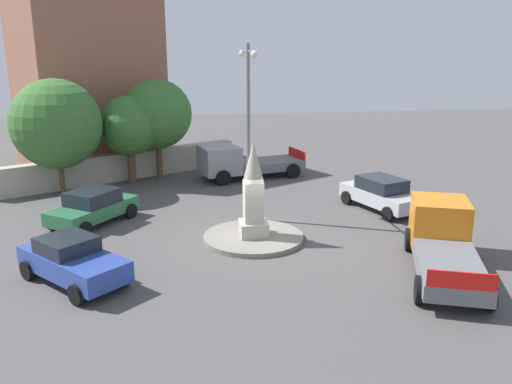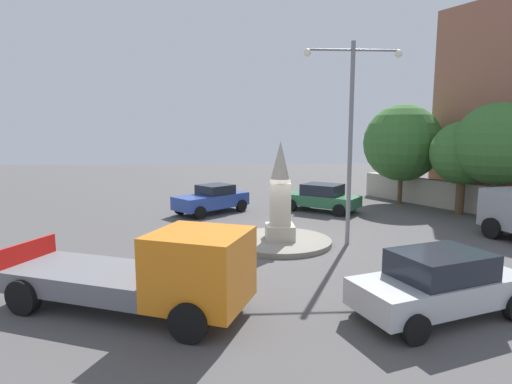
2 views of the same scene
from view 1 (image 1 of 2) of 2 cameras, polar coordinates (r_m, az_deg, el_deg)
name	(u,v)px [view 1 (image 1 of 2)]	position (r m, az deg, el deg)	size (l,w,h in m)	color
ground_plane	(253,240)	(20.68, -0.28, -5.19)	(80.00, 80.00, 0.00)	#4F4C4C
traffic_island	(253,237)	(20.64, -0.28, -4.95)	(3.93, 3.93, 0.19)	gray
monument	(253,193)	(20.08, -0.29, -0.08)	(1.06, 1.06, 3.73)	#B2AA99
streetlamp	(248,115)	(22.07, -0.85, 8.39)	(3.59, 0.28, 7.45)	slate
car_silver_near_island	(381,193)	(24.88, 13.43, -0.13)	(4.45, 2.91, 1.53)	#B7BABF
car_green_parked_right	(93,207)	(23.30, -17.30, -1.53)	(4.18, 3.73, 1.48)	#2D6B42
car_blue_waiting	(72,260)	(17.81, -19.33, -7.01)	(4.07, 3.89, 1.48)	#2D479E
truck_grey_passing	(240,162)	(30.03, -1.76, 3.26)	(3.60, 6.27, 1.95)	gray
truck_orange_far_side	(443,240)	(18.96, 19.64, -4.91)	(6.25, 3.92, 2.06)	orange
stone_boundary_wall	(125,166)	(30.80, -14.10, 2.75)	(14.30, 0.70, 1.53)	#B2AA99
corner_building	(87,75)	(34.75, -17.94, 12.04)	(7.57, 6.88, 11.31)	#935B47
tree_near_wall	(56,124)	(28.12, -20.88, 6.92)	(4.48, 4.48, 5.85)	brown
tree_mid_cluster	(129,126)	(29.47, -13.61, 6.98)	(3.24, 3.24, 4.81)	brown
tree_far_corner	(157,114)	(30.11, -10.71, 8.30)	(3.88, 3.88, 5.63)	brown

